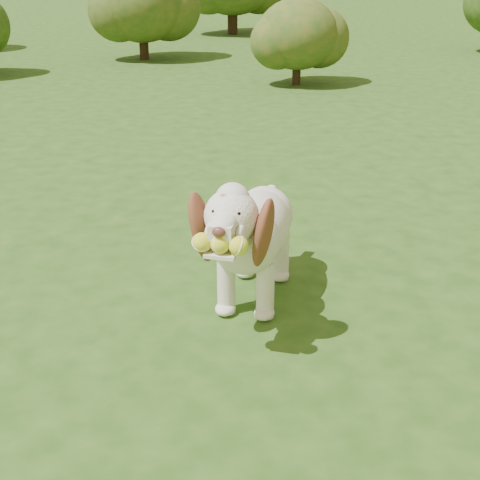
{
  "coord_description": "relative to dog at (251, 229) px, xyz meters",
  "views": [
    {
      "loc": [
        0.35,
        -3.17,
        1.81
      ],
      "look_at": [
        0.26,
        -0.11,
        0.49
      ],
      "focal_mm": 50.0,
      "sensor_mm": 36.0,
      "label": 1
    }
  ],
  "objects": [
    {
      "name": "shrub_c",
      "position": [
        0.57,
        6.74,
        0.27
      ],
      "size": [
        1.19,
        1.19,
        1.23
      ],
      "color": "#382314",
      "rests_on": "ground"
    },
    {
      "name": "shrub_b",
      "position": [
        -2.1,
        9.21,
        0.53
      ],
      "size": [
        1.61,
        1.61,
        1.67
      ],
      "color": "#382314",
      "rests_on": "ground"
    },
    {
      "name": "dog",
      "position": [
        0.0,
        0.0,
        0.0
      ],
      "size": [
        0.6,
        1.29,
        0.84
      ],
      "rotation": [
        0.0,
        0.0,
        -0.2
      ],
      "color": "silver",
      "rests_on": "ground"
    },
    {
      "name": "ground",
      "position": [
        -0.31,
        -0.14,
        -0.45
      ],
      "size": [
        80.0,
        80.0,
        0.0
      ],
      "primitive_type": "plane",
      "color": "#214313",
      "rests_on": "ground"
    }
  ]
}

